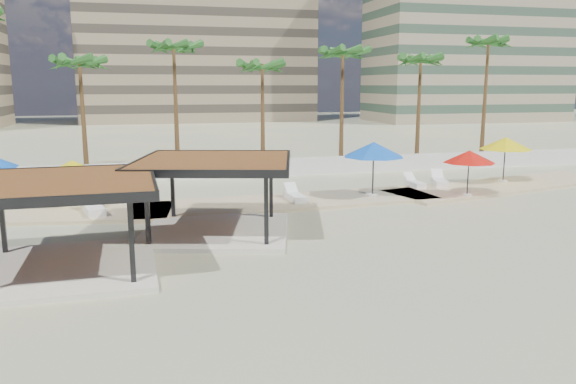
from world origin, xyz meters
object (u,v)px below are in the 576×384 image
object	(u,v)px
lounger_a	(93,208)
pavilion_west	(61,217)
umbrella_c	(469,157)
lounger_c	(414,183)
lounger_b	(295,196)
pavilion_central	(215,189)
lounger_d	(439,182)

from	to	relation	value
lounger_a	pavilion_west	bearing A→B (deg)	164.01
umbrella_c	lounger_a	size ratio (longest dim) A/B	1.52
umbrella_c	lounger_c	world-z (taller)	umbrella_c
lounger_b	lounger_a	bearing A→B (deg)	90.40
pavilion_west	lounger_a	world-z (taller)	pavilion_west
pavilion_central	lounger_c	world-z (taller)	pavilion_central
pavilion_central	pavilion_west	bearing A→B (deg)	-131.93
lounger_a	umbrella_c	bearing A→B (deg)	-105.91
lounger_b	lounger_d	xyz separation A→B (m)	(9.62, 2.20, 0.01)
lounger_c	lounger_a	bearing A→B (deg)	98.44
lounger_d	lounger_a	bearing A→B (deg)	115.98
pavilion_west	pavilion_central	bearing A→B (deg)	31.84
pavilion_west	umbrella_c	world-z (taller)	pavilion_west
lounger_b	lounger_c	bearing A→B (deg)	-77.79
pavilion_central	lounger_c	xyz separation A→B (m)	(12.71, 7.15, -1.53)
pavilion_central	lounger_b	bearing A→B (deg)	61.11
pavilion_central	lounger_d	distance (m)	16.16
pavilion_west	lounger_d	bearing A→B (deg)	27.09
lounger_b	lounger_d	size ratio (longest dim) A/B	0.91
lounger_b	umbrella_c	bearing A→B (deg)	-100.55
lounger_d	pavilion_central	bearing A→B (deg)	134.46
lounger_d	pavilion_west	bearing A→B (deg)	136.40
pavilion_west	lounger_d	size ratio (longest dim) A/B	2.74
pavilion_central	lounger_a	size ratio (longest dim) A/B	3.13
lounger_a	lounger_c	xyz separation A→B (m)	(17.94, 2.75, -0.04)
pavilion_central	umbrella_c	xyz separation A→B (m)	(14.14, 3.75, 0.44)
lounger_a	lounger_b	bearing A→B (deg)	-100.60
pavilion_west	lounger_b	distance (m)	13.50
umbrella_c	lounger_d	size ratio (longest dim) A/B	1.61
pavilion_central	lounger_b	distance (m)	7.08
pavilion_central	umbrella_c	distance (m)	14.64
pavilion_west	umbrella_c	xyz separation A→B (m)	(19.66, 7.37, 0.46)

